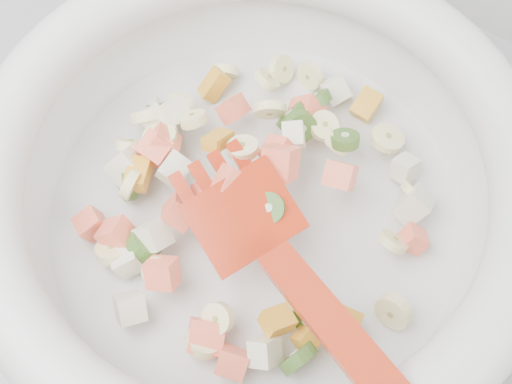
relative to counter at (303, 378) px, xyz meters
The scene contains 2 objects.
counter is the anchor object (origin of this frame).
mixing_bowl 0.52m from the counter, behind, with size 0.46×0.41×0.14m.
Camera 1 is at (0.05, 1.27, 1.37)m, focal length 45.00 mm.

